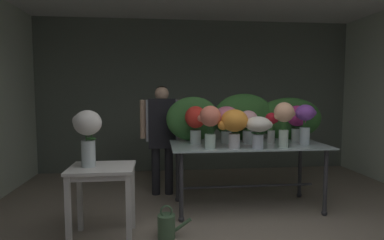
{
  "coord_description": "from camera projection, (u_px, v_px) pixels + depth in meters",
  "views": [
    {
      "loc": [
        -0.74,
        -2.15,
        1.48
      ],
      "look_at": [
        -0.37,
        1.29,
        1.18
      ],
      "focal_mm": 29.62,
      "sensor_mm": 36.0,
      "label": 1
    }
  ],
  "objects": [
    {
      "name": "vase_scarlet_ranunculus",
      "position": [
        196.0,
        121.0,
        3.97
      ],
      "size": [
        0.3,
        0.27,
        0.48
      ],
      "color": "silver",
      "rests_on": "display_table_glass"
    },
    {
      "name": "vase_magenta_peonies",
      "position": [
        297.0,
        119.0,
        4.21
      ],
      "size": [
        0.28,
        0.28,
        0.48
      ],
      "color": "silver",
      "rests_on": "display_table_glass"
    },
    {
      "name": "vase_ivory_snapdragons",
      "position": [
        258.0,
        128.0,
        3.63
      ],
      "size": [
        0.33,
        0.3,
        0.37
      ],
      "color": "silver",
      "rests_on": "display_table_glass"
    },
    {
      "name": "vase_blush_tulips",
      "position": [
        248.0,
        123.0,
        4.05
      ],
      "size": [
        0.26,
        0.24,
        0.42
      ],
      "color": "silver",
      "rests_on": "display_table_glass"
    },
    {
      "name": "display_table_glass",
      "position": [
        247.0,
        154.0,
        4.02
      ],
      "size": [
        1.93,
        0.89,
        0.84
      ],
      "color": "#AEC6C9",
      "rests_on": "ground"
    },
    {
      "name": "vase_white_roses_tall",
      "position": [
        88.0,
        131.0,
        3.11
      ],
      "size": [
        0.28,
        0.27,
        0.56
      ],
      "color": "silver",
      "rests_on": "side_table_white"
    },
    {
      "name": "vase_crimson_carnations",
      "position": [
        272.0,
        125.0,
        4.04
      ],
      "size": [
        0.17,
        0.16,
        0.39
      ],
      "color": "silver",
      "rests_on": "display_table_glass"
    },
    {
      "name": "watering_can",
      "position": [
        167.0,
        226.0,
        3.22
      ],
      "size": [
        0.35,
        0.18,
        0.34
      ],
      "color": "#4C704C",
      "rests_on": "ground"
    },
    {
      "name": "florist",
      "position": [
        162.0,
        128.0,
        4.54
      ],
      "size": [
        0.63,
        0.24,
        1.58
      ],
      "color": "#232328",
      "rests_on": "ground"
    },
    {
      "name": "ground_plane",
      "position": [
        214.0,
        203.0,
        4.25
      ],
      "size": [
        8.51,
        8.51,
        0.0
      ],
      "primitive_type": "plane",
      "color": "gray"
    },
    {
      "name": "side_table_white",
      "position": [
        102.0,
        178.0,
        3.17
      ],
      "size": [
        0.64,
        0.53,
        0.75
      ],
      "color": "white",
      "rests_on": "ground"
    },
    {
      "name": "vase_peach_freesia",
      "position": [
        284.0,
        118.0,
        3.71
      ],
      "size": [
        0.25,
        0.23,
        0.53
      ],
      "color": "silver",
      "rests_on": "display_table_glass"
    },
    {
      "name": "vase_violet_lilies",
      "position": [
        305.0,
        119.0,
        3.93
      ],
      "size": [
        0.26,
        0.24,
        0.5
      ],
      "color": "silver",
      "rests_on": "display_table_glass"
    },
    {
      "name": "vase_sunset_hydrangea",
      "position": [
        234.0,
        124.0,
        3.65
      ],
      "size": [
        0.36,
        0.31,
        0.45
      ],
      "color": "silver",
      "rests_on": "display_table_glass"
    },
    {
      "name": "wall_back",
      "position": [
        197.0,
        96.0,
        6.04
      ],
      "size": [
        5.99,
        0.12,
        2.82
      ],
      "primitive_type": "cube",
      "color": "slate",
      "rests_on": "ground"
    },
    {
      "name": "vase_coral_roses",
      "position": [
        210.0,
        121.0,
        3.65
      ],
      "size": [
        0.27,
        0.25,
        0.5
      ],
      "color": "silver",
      "rests_on": "display_table_glass"
    },
    {
      "name": "foliage_backdrop",
      "position": [
        250.0,
        118.0,
        4.31
      ],
      "size": [
        2.16,
        0.3,
        0.63
      ],
      "color": "#387033",
      "rests_on": "display_table_glass"
    },
    {
      "name": "vase_rosy_stock",
      "position": [
        227.0,
        119.0,
        4.04
      ],
      "size": [
        0.32,
        0.32,
        0.47
      ],
      "color": "silver",
      "rests_on": "display_table_glass"
    }
  ]
}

